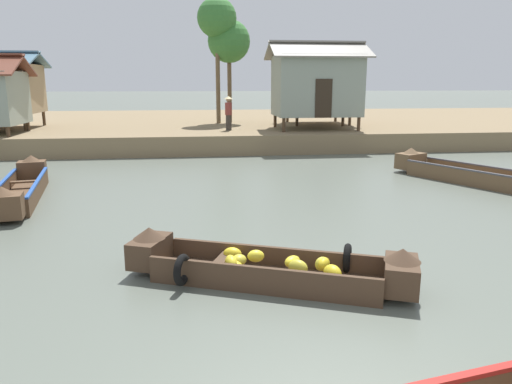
# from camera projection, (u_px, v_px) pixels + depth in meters

# --- Properties ---
(ground_plane) EXTENTS (300.00, 300.00, 0.00)m
(ground_plane) POSITION_uv_depth(u_px,v_px,m) (252.00, 203.00, 13.30)
(ground_plane) COLOR #596056
(riverbank_strip) EXTENTS (160.00, 20.00, 0.90)m
(riverbank_strip) POSITION_uv_depth(u_px,v_px,m) (219.00, 126.00, 31.10)
(riverbank_strip) COLOR #7F6B4C
(riverbank_strip) RESTS_ON ground
(banana_boat) EXTENTS (4.76, 2.61, 0.78)m
(banana_boat) POSITION_uv_depth(u_px,v_px,m) (268.00, 267.00, 8.01)
(banana_boat) COLOR #473323
(banana_boat) RESTS_ON ground
(fishing_skiff_distant) EXTENTS (3.39, 5.26, 0.89)m
(fishing_skiff_distant) POSITION_uv_depth(u_px,v_px,m) (469.00, 173.00, 15.97)
(fishing_skiff_distant) COLOR brown
(fishing_skiff_distant) RESTS_ON ground
(cargo_boat_upstream) EXTENTS (1.84, 5.73, 0.89)m
(cargo_boat_upstream) POSITION_uv_depth(u_px,v_px,m) (21.00, 189.00, 13.70)
(cargo_boat_upstream) COLOR brown
(cargo_boat_upstream) RESTS_ON ground
(stilt_house_mid_right) EXTENTS (4.78, 3.47, 4.29)m
(stilt_house_mid_right) POSITION_uv_depth(u_px,v_px,m) (316.00, 84.00, 23.99)
(stilt_house_mid_right) COLOR #4C3826
(stilt_house_mid_right) RESTS_ON riverbank_strip
(stilt_house_right) EXTENTS (4.04, 3.65, 4.07)m
(stilt_house_right) POSITION_uv_depth(u_px,v_px,m) (318.00, 85.00, 27.17)
(stilt_house_right) COLOR #4C3826
(stilt_house_right) RESTS_ON riverbank_strip
(palm_tree_near) EXTENTS (2.18, 2.18, 6.86)m
(palm_tree_near) POSITION_uv_depth(u_px,v_px,m) (217.00, 19.00, 26.60)
(palm_tree_near) COLOR brown
(palm_tree_near) RESTS_ON riverbank_strip
(palm_tree_mid) EXTENTS (2.41, 2.41, 5.79)m
(palm_tree_mid) POSITION_uv_depth(u_px,v_px,m) (229.00, 42.00, 27.43)
(palm_tree_mid) COLOR brown
(palm_tree_mid) RESTS_ON riverbank_strip
(vendor_person) EXTENTS (0.44, 0.44, 1.66)m
(vendor_person) POSITION_uv_depth(u_px,v_px,m) (229.00, 111.00, 23.68)
(vendor_person) COLOR #332D28
(vendor_person) RESTS_ON riverbank_strip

